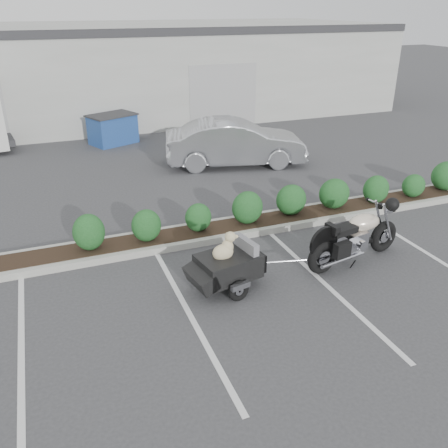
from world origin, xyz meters
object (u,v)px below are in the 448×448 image
object	(u,v)px
sedan	(235,143)
dumpster	(113,129)
motorcycle	(356,237)
pet_trailer	(227,265)

from	to	relation	value
sedan	dumpster	xyz separation A→B (m)	(-3.30, 4.13, -0.18)
motorcycle	dumpster	bearing A→B (deg)	95.11
motorcycle	sedan	world-z (taller)	sedan
motorcycle	sedan	bearing A→B (deg)	77.66
motorcycle	dumpster	xyz separation A→B (m)	(-3.08, 11.02, 0.00)
pet_trailer	sedan	world-z (taller)	sedan
pet_trailer	dumpster	bearing A→B (deg)	81.00
sedan	dumpster	distance (m)	5.29
sedan	motorcycle	bearing A→B (deg)	-167.73
motorcycle	dumpster	world-z (taller)	motorcycle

